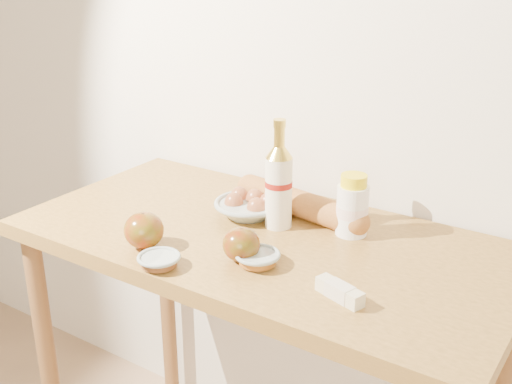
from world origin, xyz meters
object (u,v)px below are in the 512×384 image
table (263,280)px  baguette (299,203)px  cream_bottle (352,207)px  egg_bowl (249,206)px  bourbon_bottle (279,184)px

table → baguette: size_ratio=2.87×
cream_bottle → baguette: bearing=147.4°
table → egg_bowl: egg_bowl is taller
baguette → bourbon_bottle: bearing=-89.1°
table → egg_bowl: 0.19m
table → bourbon_bottle: size_ratio=4.43×
table → cream_bottle: size_ratio=7.97×
bourbon_bottle → cream_bottle: bearing=18.4°
baguette → table: bearing=-87.1°
table → cream_bottle: cream_bottle is taller
table → baguette: 0.22m
cream_bottle → baguette: cream_bottle is taller
baguette → egg_bowl: bearing=-139.3°
bourbon_bottle → egg_bowl: 0.13m
table → baguette: bearing=83.8°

